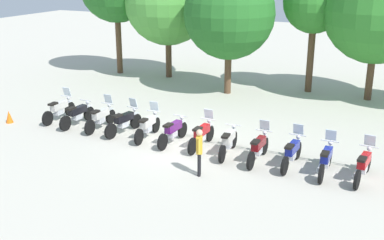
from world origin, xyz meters
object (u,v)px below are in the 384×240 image
at_px(motorcycle_1, 78,114).
at_px(traffic_cone, 9,117).
at_px(motorcycle_9, 292,152).
at_px(tree_4, 378,10).
at_px(motorcycle_5, 173,131).
at_px(motorcycle_11, 364,165).
at_px(motorcycle_4, 148,126).
at_px(motorcycle_6, 202,134).
at_px(tree_1, 168,2).
at_px(motorcycle_0, 59,109).
at_px(tree_3, 315,3).
at_px(tree_2, 229,14).
at_px(motorcycle_8, 258,147).
at_px(motorcycle_3, 124,121).
at_px(motorcycle_10, 326,159).
at_px(motorcycle_2, 101,117).
at_px(motorcycle_7, 228,142).
at_px(person_0, 199,149).

height_order(motorcycle_1, traffic_cone, motorcycle_1).
relative_size(motorcycle_9, tree_4, 0.31).
height_order(motorcycle_5, motorcycle_11, motorcycle_11).
height_order(motorcycle_4, motorcycle_6, same).
distance_m(motorcycle_4, tree_1, 11.44).
height_order(motorcycle_0, motorcycle_1, motorcycle_0).
relative_size(tree_3, traffic_cone, 11.63).
distance_m(motorcycle_0, motorcycle_1, 1.20).
distance_m(tree_1, tree_2, 5.06).
relative_size(motorcycle_8, tree_4, 0.31).
height_order(motorcycle_3, tree_1, tree_1).
bearing_deg(tree_3, motorcycle_11, -68.30).
bearing_deg(motorcycle_5, motorcycle_0, 88.52).
bearing_deg(motorcycle_5, motorcycle_11, -89.97).
bearing_deg(motorcycle_10, tree_2, 38.38).
bearing_deg(motorcycle_2, tree_2, -21.12).
relative_size(motorcycle_7, tree_4, 0.31).
bearing_deg(motorcycle_2, motorcycle_5, -94.98).
height_order(motorcycle_9, tree_1, tree_1).
xyz_separation_m(motorcycle_10, person_0, (-3.75, -1.96, 0.42)).
relative_size(tree_1, tree_3, 1.11).
distance_m(motorcycle_5, tree_1, 12.01).
bearing_deg(tree_2, motorcycle_0, -123.74).
bearing_deg(motorcycle_1, tree_3, -35.78).
bearing_deg(motorcycle_3, motorcycle_0, 94.81).
bearing_deg(tree_3, motorcycle_5, -106.35).
relative_size(motorcycle_7, tree_3, 0.34).
height_order(motorcycle_3, tree_3, tree_3).
bearing_deg(motorcycle_1, motorcycle_3, -87.78).
relative_size(motorcycle_9, traffic_cone, 3.99).
height_order(motorcycle_2, motorcycle_7, motorcycle_2).
xyz_separation_m(motorcycle_5, tree_4, (6.09, 9.85, 3.99)).
relative_size(motorcycle_4, tree_2, 0.33).
relative_size(motorcycle_6, tree_3, 0.34).
relative_size(motorcycle_0, motorcycle_1, 1.00).
bearing_deg(traffic_cone, motorcycle_5, 6.74).
height_order(motorcycle_8, tree_2, tree_2).
bearing_deg(motorcycle_2, motorcycle_0, 84.00).
distance_m(motorcycle_10, motorcycle_11, 1.19).
relative_size(motorcycle_2, traffic_cone, 3.99).
distance_m(motorcycle_2, motorcycle_4, 2.36).
distance_m(motorcycle_10, traffic_cone, 13.59).
distance_m(motorcycle_6, motorcycle_9, 3.56).
bearing_deg(motorcycle_2, traffic_cone, 102.88).
distance_m(motorcycle_5, motorcycle_6, 1.19).
relative_size(motorcycle_7, motorcycle_11, 1.00).
distance_m(motorcycle_1, tree_3, 13.31).
height_order(motorcycle_10, tree_4, tree_4).
relative_size(person_0, tree_4, 0.23).
distance_m(motorcycle_6, motorcycle_11, 5.92).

